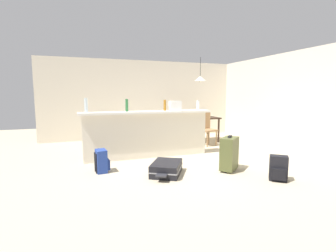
{
  "coord_description": "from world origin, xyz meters",
  "views": [
    {
      "loc": [
        -2.14,
        -5.02,
        1.43
      ],
      "look_at": [
        -0.23,
        0.33,
        0.71
      ],
      "focal_mm": 26.88,
      "sensor_mm": 36.0,
      "label": 1
    }
  ],
  "objects": [
    {
      "name": "bottle_clear",
      "position": [
        -1.98,
        0.43,
        1.2
      ],
      "size": [
        0.07,
        0.07,
        0.3
      ],
      "primitive_type": "cylinder",
      "color": "silver",
      "rests_on": "bar_countertop"
    },
    {
      "name": "backpack_black",
      "position": [
        0.95,
        -1.83,
        0.2
      ],
      "size": [
        0.34,
        0.34,
        0.42
      ],
      "color": "black",
      "rests_on": "ground_plane"
    },
    {
      "name": "bottle_amber",
      "position": [
        -0.27,
        0.43,
        1.18
      ],
      "size": [
        0.06,
        0.06,
        0.25
      ],
      "primitive_type": "cylinder",
      "color": "#9E661E",
      "rests_on": "bar_countertop"
    },
    {
      "name": "wall_back",
      "position": [
        0.0,
        3.05,
        1.25
      ],
      "size": [
        6.6,
        0.1,
        2.5
      ],
      "primitive_type": "cube",
      "color": "silver",
      "rests_on": "ground_plane"
    },
    {
      "name": "wall_right",
      "position": [
        3.05,
        0.3,
        1.25
      ],
      "size": [
        0.1,
        6.0,
        2.5
      ],
      "primitive_type": "cube",
      "color": "silver",
      "rests_on": "ground_plane"
    },
    {
      "name": "bottle_green",
      "position": [
        -1.14,
        0.44,
        1.19
      ],
      "size": [
        0.06,
        0.06,
        0.27
      ],
      "primitive_type": "cylinder",
      "color": "#2D6B38",
      "rests_on": "bar_countertop"
    },
    {
      "name": "grocery_bag",
      "position": [
        -0.04,
        0.37,
        1.16
      ],
      "size": [
        0.26,
        0.18,
        0.22
      ],
      "primitive_type": "cube",
      "color": "silver",
      "rests_on": "bar_countertop"
    },
    {
      "name": "backpack_blue",
      "position": [
        -1.77,
        -0.37,
        0.2
      ],
      "size": [
        0.27,
        0.3,
        0.42
      ],
      "color": "#233D93",
      "rests_on": "ground_plane"
    },
    {
      "name": "suitcase_flat_black",
      "position": [
        -0.69,
        -0.89,
        0.11
      ],
      "size": [
        0.78,
        0.88,
        0.22
      ],
      "color": "black",
      "rests_on": "ground_plane"
    },
    {
      "name": "bar_countertop",
      "position": [
        -0.69,
        0.4,
        1.03
      ],
      "size": [
        2.96,
        0.4,
        0.05
      ],
      "primitive_type": "cube",
      "color": "white",
      "rests_on": "partition_half_wall"
    },
    {
      "name": "pendant_lamp",
      "position": [
        1.31,
        1.78,
        1.88
      ],
      "size": [
        0.34,
        0.34,
        0.73
      ],
      "color": "black"
    },
    {
      "name": "dining_table",
      "position": [
        1.26,
        1.74,
        0.65
      ],
      "size": [
        1.1,
        0.8,
        0.74
      ],
      "color": "#332319",
      "rests_on": "ground_plane"
    },
    {
      "name": "dining_chair_near_partition",
      "position": [
        1.23,
        1.2,
        0.52
      ],
      "size": [
        0.47,
        0.47,
        0.93
      ],
      "color": "#9E754C",
      "rests_on": "ground_plane"
    },
    {
      "name": "suitcase_upright_olive",
      "position": [
        0.49,
        -1.08,
        0.33
      ],
      "size": [
        0.49,
        0.47,
        0.67
      ],
      "color": "#51562D",
      "rests_on": "ground_plane"
    },
    {
      "name": "ground_plane",
      "position": [
        0.0,
        0.0,
        -0.03
      ],
      "size": [
        13.0,
        13.0,
        0.05
      ],
      "primitive_type": "cube",
      "color": "#BCAD8E"
    },
    {
      "name": "bottle_white",
      "position": [
        0.61,
        0.5,
        1.16
      ],
      "size": [
        0.07,
        0.07,
        0.22
      ],
      "primitive_type": "cylinder",
      "color": "silver",
      "rests_on": "bar_countertop"
    },
    {
      "name": "partition_half_wall",
      "position": [
        -0.69,
        0.4,
        0.5
      ],
      "size": [
        2.8,
        0.2,
        1.0
      ],
      "primitive_type": "cube",
      "color": "silver",
      "rests_on": "ground_plane"
    }
  ]
}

